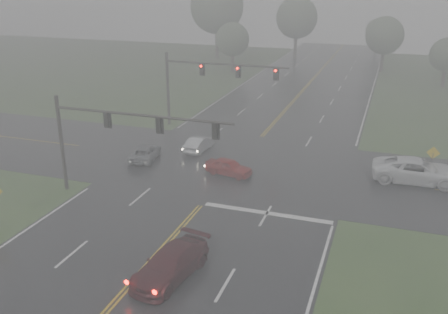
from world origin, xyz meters
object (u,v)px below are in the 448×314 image
at_px(signal_gantry_near, 110,130).
at_px(pickup_white, 415,182).
at_px(sedan_silver, 199,151).
at_px(car_grey, 145,160).
at_px(signal_gantry_far, 203,77).
at_px(sedan_red, 229,175).
at_px(sedan_maroon, 171,277).

bearing_deg(signal_gantry_near, pickup_white, 25.50).
relative_size(sedan_silver, car_grey, 0.90).
distance_m(pickup_white, signal_gantry_near, 22.60).
bearing_deg(signal_gantry_near, car_grey, 100.96).
height_order(car_grey, signal_gantry_far, signal_gantry_far).
xyz_separation_m(pickup_white, signal_gantry_far, (-20.09, 8.05, 5.15)).
bearing_deg(sedan_red, sedan_maroon, -163.15).
bearing_deg(car_grey, signal_gantry_near, 89.31).
xyz_separation_m(sedan_red, signal_gantry_far, (-6.44, 11.24, 5.15)).
bearing_deg(sedan_red, signal_gantry_near, 145.63).
bearing_deg(sedan_red, car_grey, 93.73).
xyz_separation_m(sedan_maroon, car_grey, (-9.26, 15.01, 0.00)).
distance_m(sedan_maroon, pickup_white, 21.08).
distance_m(car_grey, signal_gantry_far, 11.61).
bearing_deg(sedan_maroon, car_grey, 131.62).
relative_size(sedan_maroon, signal_gantry_far, 0.42).
bearing_deg(sedan_silver, signal_gantry_near, 82.52).
bearing_deg(sedan_maroon, signal_gantry_near, 145.20).
distance_m(signal_gantry_near, signal_gantry_far, 17.56).
relative_size(pickup_white, signal_gantry_near, 0.50).
bearing_deg(car_grey, signal_gantry_far, -108.42).
bearing_deg(car_grey, sedan_maroon, 110.02).
height_order(car_grey, pickup_white, pickup_white).
bearing_deg(sedan_silver, sedan_red, 137.05).
xyz_separation_m(sedan_silver, signal_gantry_far, (-2.24, 6.82, 5.15)).
bearing_deg(signal_gantry_far, car_grey, -96.77).
relative_size(sedan_silver, signal_gantry_near, 0.30).
bearing_deg(sedan_red, sedan_silver, 54.04).
height_order(signal_gantry_near, signal_gantry_far, signal_gantry_far).
height_order(sedan_silver, signal_gantry_near, signal_gantry_near).
height_order(sedan_maroon, sedan_silver, sedan_maroon).
xyz_separation_m(sedan_red, pickup_white, (13.65, 3.18, 0.00)).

